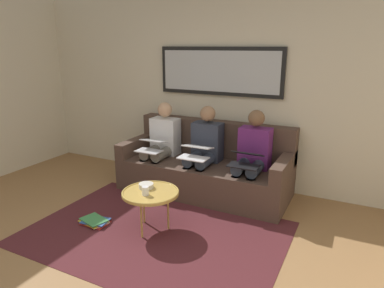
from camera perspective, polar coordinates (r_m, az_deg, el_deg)
The scene contains 15 objects.
ground_plane at distance 3.21m, azimuth -14.85°, elevation -21.68°, with size 6.00×5.20×0.10m, color olive.
wall_rear at distance 4.82m, azimuth 4.87°, elevation 8.94°, with size 6.00×0.12×2.60m, color beige.
area_rug at distance 3.73m, azimuth -6.06°, elevation -14.35°, with size 2.60×1.80×0.01m, color #4C1E23.
couch at distance 4.62m, azimuth 2.34°, elevation -3.97°, with size 2.20×0.90×0.90m.
framed_mirror at distance 4.71m, azimuth 4.50°, elevation 11.84°, with size 1.74×0.05×0.63m.
coffee_table at distance 3.62m, azimuth -6.85°, elevation -8.01°, with size 0.59×0.59×0.44m.
cup at distance 3.53m, azimuth -7.68°, elevation -7.64°, with size 0.07×0.07×0.09m, color silver.
bowl at distance 3.70m, azimuth -7.55°, elevation -6.82°, with size 0.15×0.15×0.05m, color beige.
person_left at distance 4.25m, azimuth 9.87°, elevation -1.74°, with size 0.38×0.58×1.14m.
laptop_black at distance 4.03m, azimuth 8.88°, elevation -2.45°, with size 0.35×0.35×0.15m.
person_middle at distance 4.47m, azimuth 2.01°, elevation -0.65°, with size 0.38×0.58×1.14m.
laptop_white at distance 4.24m, azimuth 0.60°, elevation -1.26°, with size 0.36×0.33×0.14m.
person_right at distance 4.76m, azimuth -5.00°, elevation 0.34°, with size 0.38×0.58×1.14m.
laptop_silver at distance 4.55m, azimuth -6.66°, elevation -0.20°, with size 0.33×0.33×0.14m.
magazine_stack at distance 4.02m, azimuth -15.72°, elevation -12.12°, with size 0.34×0.29×0.05m.
Camera 1 is at (-1.78, 1.84, 1.88)m, focal length 32.44 mm.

